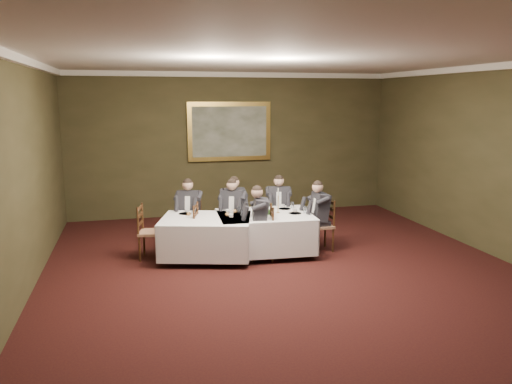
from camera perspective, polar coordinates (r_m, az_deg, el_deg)
name	(u,v)px	position (r m, az deg, el deg)	size (l,w,h in m)	color
ground	(295,282)	(8.10, 4.48, -10.24)	(10.00, 10.00, 0.00)	black
ceiling	(298,56)	(7.59, 4.88, 15.27)	(8.00, 10.00, 0.10)	silver
back_wall	(232,144)	(12.46, -2.71, 5.45)	(8.00, 0.10, 3.50)	#34301A
left_wall	(13,185)	(7.42, -26.04, 0.77)	(0.10, 10.00, 3.50)	#34301A
crown_molding	(298,60)	(7.59, 4.87, 14.82)	(8.00, 10.00, 0.12)	white
table_main	(265,230)	(9.37, 1.00, -4.40)	(1.82, 1.43, 0.67)	black
table_second	(206,235)	(9.11, -5.71, -4.89)	(1.87, 1.61, 0.67)	black
chair_main_backleft	(233,228)	(10.18, -2.63, -4.13)	(0.47, 0.45, 1.00)	#94684B
diner_main_backleft	(233,217)	(10.12, -2.62, -2.89)	(0.44, 0.51, 1.35)	black
chair_main_backright	(278,226)	(10.35, 2.54, -3.88)	(0.52, 0.51, 1.00)	#94684B
diner_main_backright	(278,215)	(10.29, 2.56, -2.66)	(0.50, 0.56, 1.35)	black
chair_main_endleft	(206,242)	(9.26, -5.75, -5.69)	(0.53, 0.54, 1.00)	#94684B
chair_main_endright	(321,236)	(9.69, 7.43, -4.99)	(0.43, 0.45, 1.00)	#94684B
diner_main_endright	(321,224)	(9.63, 7.40, -3.68)	(0.49, 0.43, 1.35)	black
chair_sec_backleft	(190,231)	(10.00, -7.56, -4.50)	(0.55, 0.54, 1.00)	#94684B
diner_sec_backleft	(190,220)	(9.93, -7.61, -3.24)	(0.53, 0.58, 1.35)	black
chair_sec_backright	(233,232)	(9.90, -2.63, -4.56)	(0.56, 0.55, 1.00)	#94684B
diner_sec_backright	(233,221)	(9.83, -2.65, -3.30)	(0.55, 0.59, 1.35)	black
chair_sec_endright	(262,244)	(9.09, 0.69, -5.96)	(0.49, 0.51, 1.00)	#94684B
diner_sec_endright	(261,232)	(9.02, 0.62, -4.57)	(0.54, 0.48, 1.35)	black
chair_sec_endleft	(151,243)	(9.33, -11.91, -5.75)	(0.51, 0.52, 1.00)	#94684B
centerpiece	(267,208)	(9.25, 1.32, -1.84)	(0.21, 0.18, 0.23)	#2D5926
candlestick	(278,203)	(9.36, 2.54, -1.31)	(0.07, 0.07, 0.49)	gold
place_setting_table_main	(239,209)	(9.59, -1.92, -1.91)	(0.33, 0.32, 0.14)	white
place_setting_table_second	(188,211)	(9.44, -7.80, -2.21)	(0.33, 0.31, 0.14)	white
painting	(229,132)	(12.35, -3.05, 6.92)	(2.06, 0.09, 1.44)	#E2C652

